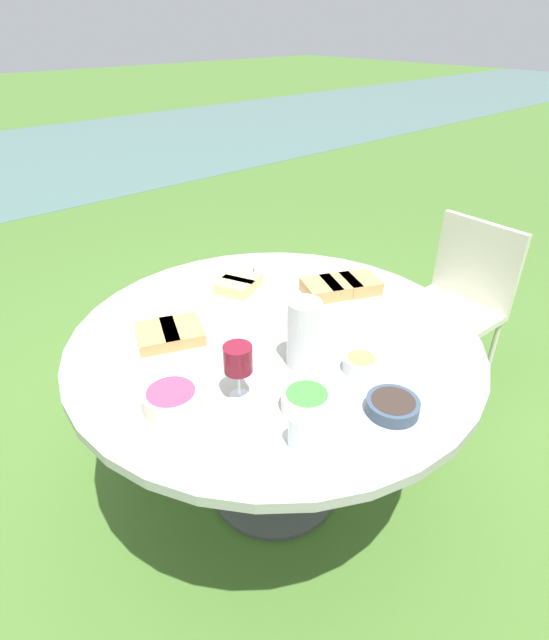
% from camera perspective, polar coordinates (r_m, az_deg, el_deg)
% --- Properties ---
extents(ground_plane, '(40.00, 40.00, 0.00)m').
position_cam_1_polar(ground_plane, '(2.26, 0.00, -18.46)').
color(ground_plane, '#446B2B').
extents(dining_table, '(1.42, 1.42, 0.78)m').
position_cam_1_polar(dining_table, '(1.80, 0.00, -4.41)').
color(dining_table, '#4C4C51').
rests_on(dining_table, ground_plane).
extents(chair_near_right, '(0.44, 0.46, 0.89)m').
position_cam_1_polar(chair_near_right, '(2.68, 20.22, 2.60)').
color(chair_near_right, beige).
rests_on(chair_near_right, ground_plane).
extents(water_pitcher, '(0.11, 0.11, 0.22)m').
position_cam_1_polar(water_pitcher, '(1.54, 3.38, -1.52)').
color(water_pitcher, silver).
rests_on(water_pitcher, dining_table).
extents(wine_glass, '(0.08, 0.08, 0.18)m').
position_cam_1_polar(wine_glass, '(1.40, -4.20, -4.63)').
color(wine_glass, silver).
rests_on(wine_glass, dining_table).
extents(platter_bread_main, '(0.43, 0.36, 0.07)m').
position_cam_1_polar(platter_bread_main, '(1.98, 7.53, 3.51)').
color(platter_bread_main, white).
rests_on(platter_bread_main, dining_table).
extents(platter_charcuterie, '(0.44, 0.38, 0.06)m').
position_cam_1_polar(platter_charcuterie, '(1.71, -12.50, -2.11)').
color(platter_charcuterie, white).
rests_on(platter_charcuterie, dining_table).
extents(platter_sandwich_side, '(0.34, 0.30, 0.07)m').
position_cam_1_polar(platter_sandwich_side, '(1.98, -4.33, 3.50)').
color(platter_sandwich_side, white).
rests_on(platter_sandwich_side, dining_table).
extents(bowl_fries, '(0.11, 0.11, 0.05)m').
position_cam_1_polar(bowl_fries, '(1.58, 9.81, -4.89)').
color(bowl_fries, silver).
rests_on(bowl_fries, dining_table).
extents(bowl_salad, '(0.15, 0.15, 0.05)m').
position_cam_1_polar(bowl_salad, '(1.42, 3.69, -9.10)').
color(bowl_salad, white).
rests_on(bowl_salad, dining_table).
extents(bowl_olives, '(0.15, 0.15, 0.04)m').
position_cam_1_polar(bowl_olives, '(1.45, 13.34, -9.46)').
color(bowl_olives, '#334256').
rests_on(bowl_olives, dining_table).
extents(bowl_dip_red, '(0.17, 0.17, 0.06)m').
position_cam_1_polar(bowl_dip_red, '(1.44, -11.68, -8.78)').
color(bowl_dip_red, beige).
rests_on(bowl_dip_red, dining_table).
extents(bowl_dip_cream, '(0.11, 0.11, 0.05)m').
position_cam_1_polar(bowl_dip_cream, '(2.17, -0.94, 6.19)').
color(bowl_dip_cream, white).
rests_on(bowl_dip_cream, dining_table).
extents(cup_water_near, '(0.06, 0.06, 0.10)m').
position_cam_1_polar(cup_water_near, '(1.30, 2.94, -12.50)').
color(cup_water_near, silver).
rests_on(cup_water_near, dining_table).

